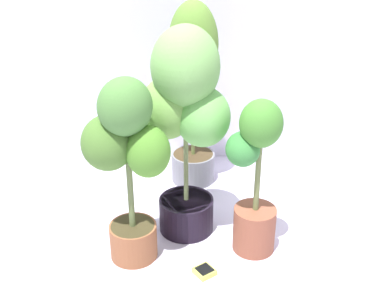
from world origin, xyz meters
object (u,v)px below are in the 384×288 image
object	(u,v)px
hygrometer_box	(204,271)
potted_plant_front_right	(254,177)
potted_plant_center	(185,112)
potted_plant_front_left	(126,156)
potted_plant_back_center	(191,79)

from	to	relation	value
hygrometer_box	potted_plant_front_right	bearing A→B (deg)	-85.21
potted_plant_center	hygrometer_box	size ratio (longest dim) A/B	9.08
potted_plant_center	potted_plant_front_right	distance (m)	0.41
potted_plant_front_right	potted_plant_front_left	size ratio (longest dim) A/B	0.87
potted_plant_center	potted_plant_front_right	bearing A→B (deg)	-30.79
potted_plant_back_center	potted_plant_front_left	world-z (taller)	potted_plant_back_center
potted_plant_front_left	hygrometer_box	distance (m)	0.60
potted_plant_back_center	potted_plant_center	bearing A→B (deg)	-96.57
potted_plant_back_center	potted_plant_front_left	xyz separation A→B (m)	(-0.31, -0.67, -0.11)
potted_plant_front_left	hygrometer_box	xyz separation A→B (m)	(0.31, -0.15, -0.49)
potted_plant_back_center	hygrometer_box	distance (m)	1.02
potted_plant_center	potted_plant_front_right	size ratio (longest dim) A/B	1.37
potted_plant_front_left	hygrometer_box	size ratio (longest dim) A/B	7.64
potted_plant_front_left	hygrometer_box	bearing A→B (deg)	-26.03
potted_plant_back_center	hygrometer_box	xyz separation A→B (m)	(0.00, -0.83, -0.60)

